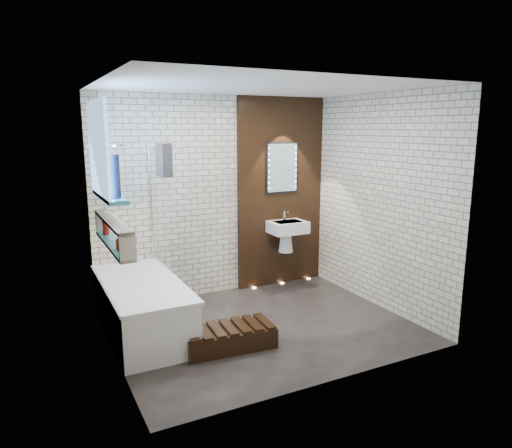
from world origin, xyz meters
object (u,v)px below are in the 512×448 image
bathtub (142,307)px  led_mirror (282,168)px  washbasin (287,231)px  bath_screen (160,208)px  walnut_step (229,338)px

bathtub → led_mirror: 2.68m
bathtub → washbasin: washbasin is taller
bathtub → bath_screen: bath_screen is taller
washbasin → walnut_step: 2.14m
bathtub → washbasin: size_ratio=3.00×
washbasin → walnut_step: bearing=-137.2°
bath_screen → walnut_step: size_ratio=1.53×
led_mirror → walnut_step: bearing=-134.1°
bathtub → walnut_step: size_ratio=1.90×
bath_screen → led_mirror: (1.82, 0.34, 0.37)m
led_mirror → walnut_step: (-1.49, -1.53, -1.55)m
led_mirror → bathtub: bearing=-160.2°
washbasin → walnut_step: washbasin is taller
bathtub → washbasin: 2.32m
bath_screen → washbasin: bearing=5.8°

